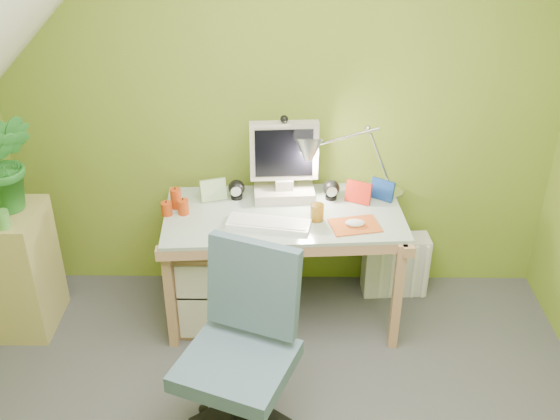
{
  "coord_description": "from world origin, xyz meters",
  "views": [
    {
      "loc": [
        0.03,
        -1.89,
        2.52
      ],
      "look_at": [
        0.0,
        1.0,
        0.85
      ],
      "focal_mm": 42.0,
      "sensor_mm": 36.0,
      "label": 1
    }
  ],
  "objects_px": {
    "potted_plant": "(6,163)",
    "radiator": "(395,265)",
    "desk_lamp": "(366,145)",
    "side_ledge": "(25,270)",
    "monitor": "(284,155)",
    "task_chair": "(236,363)",
    "desk": "(284,265)"
  },
  "relations": [
    {
      "from": "desk_lamp",
      "to": "side_ledge",
      "type": "xyz_separation_m",
      "value": [
        -1.92,
        -0.28,
        -0.66
      ]
    },
    {
      "from": "radiator",
      "to": "task_chair",
      "type": "bearing_deg",
      "value": -130.91
    },
    {
      "from": "radiator",
      "to": "desk",
      "type": "bearing_deg",
      "value": -165.33
    },
    {
      "from": "monitor",
      "to": "desk_lamp",
      "type": "distance_m",
      "value": 0.45
    },
    {
      "from": "side_ledge",
      "to": "potted_plant",
      "type": "relative_size",
      "value": 1.36
    },
    {
      "from": "desk",
      "to": "task_chair",
      "type": "bearing_deg",
      "value": -105.93
    },
    {
      "from": "monitor",
      "to": "task_chair",
      "type": "height_order",
      "value": "monitor"
    },
    {
      "from": "desk_lamp",
      "to": "radiator",
      "type": "height_order",
      "value": "desk_lamp"
    },
    {
      "from": "desk",
      "to": "task_chair",
      "type": "relative_size",
      "value": 1.36
    },
    {
      "from": "desk",
      "to": "desk_lamp",
      "type": "xyz_separation_m",
      "value": [
        0.45,
        0.18,
        0.68
      ]
    },
    {
      "from": "monitor",
      "to": "side_ledge",
      "type": "height_order",
      "value": "monitor"
    },
    {
      "from": "potted_plant",
      "to": "radiator",
      "type": "bearing_deg",
      "value": 7.36
    },
    {
      "from": "potted_plant",
      "to": "desk_lamp",
      "type": "bearing_deg",
      "value": 6.81
    },
    {
      "from": "desk_lamp",
      "to": "side_ledge",
      "type": "bearing_deg",
      "value": 176.4
    },
    {
      "from": "desk",
      "to": "task_chair",
      "type": "xyz_separation_m",
      "value": [
        -0.21,
        -0.95,
        0.13
      ]
    },
    {
      "from": "task_chair",
      "to": "potted_plant",
      "type": "bearing_deg",
      "value": 165.81
    },
    {
      "from": "desk_lamp",
      "to": "radiator",
      "type": "xyz_separation_m",
      "value": [
        0.24,
        0.05,
        -0.83
      ]
    },
    {
      "from": "task_chair",
      "to": "side_ledge",
      "type": "bearing_deg",
      "value": 167.58
    },
    {
      "from": "side_ledge",
      "to": "potted_plant",
      "type": "height_order",
      "value": "potted_plant"
    },
    {
      "from": "desk",
      "to": "task_chair",
      "type": "distance_m",
      "value": 0.98
    },
    {
      "from": "desk",
      "to": "desk_lamp",
      "type": "height_order",
      "value": "desk_lamp"
    },
    {
      "from": "desk",
      "to": "monitor",
      "type": "relative_size",
      "value": 2.5
    },
    {
      "from": "desk",
      "to": "radiator",
      "type": "relative_size",
      "value": 3.34
    },
    {
      "from": "desk_lamp",
      "to": "radiator",
      "type": "relative_size",
      "value": 1.67
    },
    {
      "from": "potted_plant",
      "to": "radiator",
      "type": "relative_size",
      "value": 1.4
    },
    {
      "from": "desk_lamp",
      "to": "task_chair",
      "type": "relative_size",
      "value": 0.68
    },
    {
      "from": "desk_lamp",
      "to": "potted_plant",
      "type": "bearing_deg",
      "value": 174.97
    },
    {
      "from": "monitor",
      "to": "task_chair",
      "type": "distance_m",
      "value": 1.25
    },
    {
      "from": "monitor",
      "to": "radiator",
      "type": "height_order",
      "value": "monitor"
    },
    {
      "from": "monitor",
      "to": "side_ledge",
      "type": "relative_size",
      "value": 0.7
    },
    {
      "from": "task_chair",
      "to": "radiator",
      "type": "xyz_separation_m",
      "value": [
        0.9,
        1.18,
        -0.29
      ]
    },
    {
      "from": "potted_plant",
      "to": "task_chair",
      "type": "xyz_separation_m",
      "value": [
        1.25,
        -0.91,
        -0.54
      ]
    }
  ]
}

